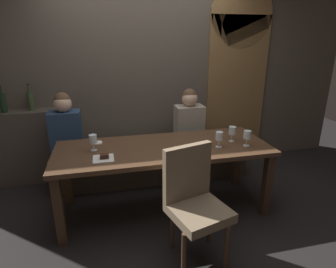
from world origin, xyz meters
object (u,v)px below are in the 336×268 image
Objects in this scene: diner_bearded at (189,119)px; wine_bottle_pale_label at (31,101)px; dining_table at (164,154)px; banquette_bench at (152,163)px; diner_redhead at (66,127)px; dessert_plate at (104,158)px; wine_glass_far_left at (219,137)px; wine_glass_end_right at (93,139)px; wine_glass_far_right at (247,135)px; chair_near_side at (194,197)px; wine_glass_center_back at (232,131)px; wine_bottle_dark_red at (3,103)px.

wine_bottle_pale_label is at bearing 169.14° from diner_bearded.
banquette_bench is at bearing 90.00° from dining_table.
dining_table is 2.86× the size of diner_redhead.
diner_bearded is 1.40m from dessert_plate.
wine_bottle_pale_label is at bearing 148.85° from wine_glass_far_left.
banquette_bench is 7.67× the size of wine_bottle_pale_label.
wine_glass_far_left reaches higher than dining_table.
diner_redhead is at bearing 179.98° from diner_bearded.
diner_bearded is at bearing 94.02° from wine_glass_far_left.
wine_glass_end_right is at bearing -152.15° from diner_bearded.
banquette_bench is at bearing 178.45° from diner_bearded.
wine_bottle_pale_label is at bearing 151.62° from wine_glass_far_right.
chair_near_side is (0.10, -1.42, 0.33)m from banquette_bench.
wine_glass_center_back is at bearing -26.05° from wine_bottle_pale_label.
wine_glass_center_back is at bearing 32.20° from wine_glass_far_left.
wine_glass_center_back is at bearing 7.02° from dessert_plate.
banquette_bench is 15.24× the size of wine_glass_far_left.
wine_glass_end_right is at bearing -137.45° from banquette_bench.
dining_table is at bearing -30.27° from wine_bottle_dark_red.
wine_bottle_dark_red is (-1.74, 1.02, 0.42)m from dining_table.
dining_table is 0.74m from chair_near_side.
wine_bottle_pale_label is (-1.54, 1.78, 0.51)m from chair_near_side.
banquette_bench is 1.18m from diner_redhead.
diner_bearded is at bearing 54.43° from dining_table.
dessert_plate is (-0.71, 0.54, 0.20)m from chair_near_side.
chair_near_side is 1.48m from diner_bearded.
wine_glass_far_right is at bearing -6.14° from wine_glass_far_left.
banquette_bench is at bearing -10.28° from wine_bottle_dark_red.
wine_bottle_pale_label reaches higher than banquette_bench.
wine_glass_far_right is at bearing -67.76° from diner_bearded.
chair_near_side is 1.30× the size of diner_bearded.
diner_redhead is 0.97m from dessert_plate.
wine_bottle_pale_label is at bearing 153.95° from wine_glass_center_back.
wine_glass_far_left reaches higher than dessert_plate.
dining_table is at bearing 165.18° from wine_glass_far_left.
wine_glass_far_left reaches higher than banquette_bench.
wine_bottle_pale_label is 1.53m from dessert_plate.
diner_bearded is at bearing -1.55° from banquette_bench.
wine_glass_end_right is 0.86× the size of dessert_plate.
banquette_bench is 3.25× the size of diner_redhead.
wine_glass_far_left is (1.25, -0.20, -0.00)m from wine_glass_end_right.
dining_table is 13.41× the size of wine_glass_center_back.
diner_redhead is 4.69× the size of wine_glass_end_right.
banquette_bench is 1.71m from wine_bottle_pale_label.
dessert_plate is at bearing -163.17° from dining_table.
chair_near_side is 3.01× the size of wine_bottle_dark_red.
chair_near_side is 5.16× the size of dessert_plate.
wine_glass_far_right is (0.75, 0.55, 0.30)m from chair_near_side.
wine_bottle_pale_label is 1.99× the size of wine_glass_far_left.
banquette_bench is at bearing 133.91° from wine_glass_far_right.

